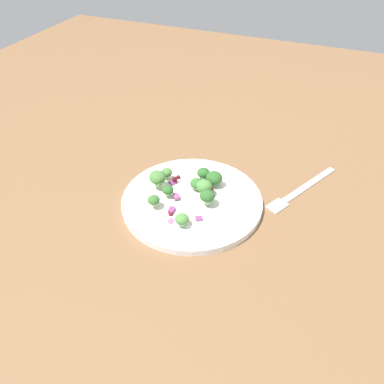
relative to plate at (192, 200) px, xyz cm
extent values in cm
cube|color=brown|center=(1.34, -2.29, -1.86)|extent=(180.00, 180.00, 2.00)
cylinder|color=white|center=(0.00, 0.00, -0.26)|extent=(24.45, 24.45, 1.20)
torus|color=white|center=(0.00, 0.00, 0.34)|extent=(23.50, 23.50, 1.00)
cylinder|color=white|center=(0.00, 0.00, 0.44)|extent=(14.18, 14.18, 0.20)
cylinder|color=#9EC684|center=(2.41, 0.12, 0.90)|extent=(0.86, 0.86, 0.86)
ellipsoid|color=#386B2D|center=(2.41, 0.12, 1.93)|extent=(2.29, 2.29, 1.72)
cylinder|color=#ADD18E|center=(-0.83, -3.10, 1.46)|extent=(0.95, 0.95, 0.95)
ellipsoid|color=#2D6028|center=(-0.83, -3.10, 2.60)|extent=(2.54, 2.54, 1.90)
cylinder|color=#8EB77A|center=(4.69, -2.71, 0.91)|extent=(1.12, 1.12, 1.12)
ellipsoid|color=#2D6028|center=(4.69, -2.71, 2.25)|extent=(2.99, 2.99, 2.24)
cylinder|color=#9EC684|center=(-4.75, 4.93, 1.26)|extent=(0.77, 0.77, 0.77)
ellipsoid|color=#386B2D|center=(-4.75, 4.93, 2.18)|extent=(2.04, 2.04, 1.53)
cylinder|color=#9EC684|center=(-6.85, -1.11, 0.81)|extent=(0.84, 0.84, 0.84)
ellipsoid|color=#4C843D|center=(-6.85, -1.11, 1.82)|extent=(2.23, 2.23, 1.67)
cylinder|color=#8EB77A|center=(0.93, -1.69, 1.43)|extent=(1.03, 1.03, 1.03)
ellipsoid|color=#4C843D|center=(0.93, -1.69, 2.66)|extent=(2.75, 2.75, 2.06)
cylinder|color=#ADD18E|center=(3.26, 6.35, 1.09)|extent=(0.76, 0.76, 0.76)
ellipsoid|color=#477A38|center=(3.26, 6.35, 2.01)|extent=(2.03, 2.03, 1.52)
cylinder|color=#8EB77A|center=(0.18, 6.60, 1.62)|extent=(1.11, 1.11, 1.11)
ellipsoid|color=#477A38|center=(0.18, 6.60, 2.95)|extent=(2.95, 2.95, 2.21)
cylinder|color=#9EC684|center=(-1.31, 3.96, 1.15)|extent=(0.73, 0.73, 0.73)
ellipsoid|color=#2D6028|center=(-1.31, 3.96, 2.03)|extent=(1.95, 1.95, 1.47)
cylinder|color=#ADD18E|center=(5.77, 0.12, 0.88)|extent=(0.88, 0.88, 0.88)
ellipsoid|color=#2D6028|center=(5.77, 0.12, 1.94)|extent=(2.35, 2.35, 1.76)
sphere|color=maroon|center=(-5.43, 1.56, 0.80)|extent=(0.75, 0.75, 0.75)
sphere|color=maroon|center=(3.03, -2.21, 1.04)|extent=(0.90, 0.90, 0.90)
sphere|color=maroon|center=(4.26, 4.51, 0.77)|extent=(0.80, 0.80, 0.80)
sphere|color=maroon|center=(-6.05, -0.85, 0.80)|extent=(0.76, 0.76, 0.76)
sphere|color=#4C0A14|center=(2.75, 4.53, 1.28)|extent=(0.97, 0.97, 0.97)
cube|color=#A35B93|center=(-6.68, 0.92, 0.52)|extent=(0.92, 0.84, 0.33)
cube|color=#843D75|center=(-4.55, 1.79, 0.78)|extent=(1.43, 1.03, 0.58)
cube|color=#843D75|center=(2.47, 4.77, 0.73)|extent=(1.69, 1.64, 0.32)
cube|color=#843D75|center=(-4.57, -3.11, 0.70)|extent=(1.49, 1.51, 0.30)
cube|color=#934C84|center=(-1.31, 2.36, 1.02)|extent=(1.62, 1.55, 0.55)
cube|color=silver|center=(13.38, -18.14, -0.61)|extent=(13.96, 7.76, 0.50)
cube|color=silver|center=(5.05, -14.00, -0.61)|extent=(4.29, 3.75, 0.50)
camera|label=1|loc=(-48.14, -19.93, 44.44)|focal=36.77mm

